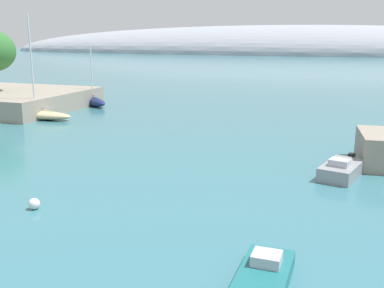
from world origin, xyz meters
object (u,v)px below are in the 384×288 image
Objects in this scene: motorboat_grey_alongside_breakwater at (342,170)px; mooring_buoy_white at (34,204)px; motorboat_teal_foreground at (263,277)px; sailboat_sand_near_shore at (36,114)px; sailboat_navy_mid_mooring at (93,101)px.

motorboat_grey_alongside_breakwater is 7.79× the size of mooring_buoy_white.
mooring_buoy_white is at bearing 75.65° from motorboat_teal_foreground.
motorboat_grey_alongside_breakwater is 17.76m from mooring_buoy_white.
mooring_buoy_white is (-12.04, 3.13, -0.03)m from motorboat_teal_foreground.
sailboat_sand_near_shore reaches higher than motorboat_grey_alongside_breakwater.
motorboat_grey_alongside_breakwater is (29.75, -19.89, -0.11)m from sailboat_navy_mid_mooring.
sailboat_navy_mid_mooring is 12.83× the size of mooring_buoy_white.
motorboat_teal_foreground is at bearing -14.56° from mooring_buoy_white.
sailboat_sand_near_shore is 9.88m from sailboat_navy_mid_mooring.
sailboat_sand_near_shore is 2.42× the size of motorboat_teal_foreground.
motorboat_teal_foreground is 7.65× the size of mooring_buoy_white.
sailboat_sand_near_shore is 2.38× the size of motorboat_grey_alongside_breakwater.
mooring_buoy_white is (15.53, -30.54, -0.29)m from sailboat_navy_mid_mooring.
motorboat_grey_alongside_breakwater is (2.17, 13.77, 0.15)m from motorboat_teal_foreground.
sailboat_navy_mid_mooring reaches higher than mooring_buoy_white.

